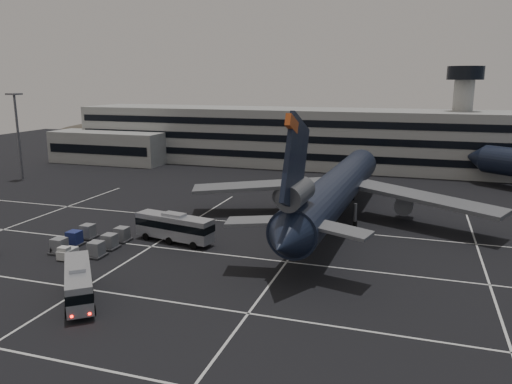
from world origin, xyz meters
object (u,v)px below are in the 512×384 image
Objects in this scene: uld_cluster at (92,240)px; bus_far at (174,226)px; bus_near at (78,281)px; trijet_main at (336,189)px; tug_a at (67,253)px.

bus_far is at bearing 29.38° from uld_cluster.
uld_cluster is (-8.61, 13.92, -1.07)m from bus_near.
bus_near is at bearing -117.30° from trijet_main.
tug_a is 0.29× the size of uld_cluster.
trijet_main is 34.86m from uld_cluster.
bus_near reaches higher than uld_cluster.
trijet_main is at bearing 22.14° from bus_near.
trijet_main is 24.35m from bus_far.
trijet_main is 5.04× the size of bus_far.
bus_far is 4.48× the size of tug_a.
bus_near is 19.09m from bus_far.
trijet_main is 6.52× the size of uld_cluster.
bus_far is at bearing 44.82° from tug_a.
uld_cluster is at bearing 86.05° from tug_a.
trijet_main is 5.99× the size of bus_near.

